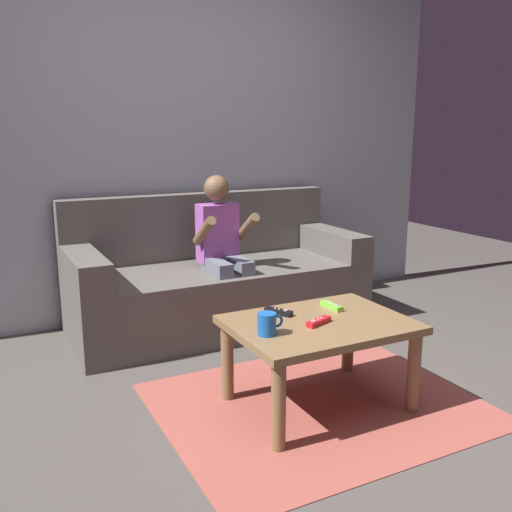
{
  "coord_description": "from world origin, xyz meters",
  "views": [
    {
      "loc": [
        -1.23,
        -1.81,
        1.26
      ],
      "look_at": [
        0.13,
        0.84,
        0.59
      ],
      "focal_mm": 39.43,
      "sensor_mm": 36.0,
      "label": 1
    }
  ],
  "objects_px": {
    "person_seated_on_couch": "(223,246)",
    "coffee_table": "(319,335)",
    "game_remote_red_center": "(319,322)",
    "game_remote_black_far_corner": "(279,312)",
    "game_remote_lime_near_edge": "(332,306)",
    "coffee_mug": "(267,324)",
    "couch": "(215,281)"
  },
  "relations": [
    {
      "from": "person_seated_on_couch",
      "to": "game_remote_black_far_corner",
      "type": "relative_size",
      "value": 7.02
    },
    {
      "from": "game_remote_black_far_corner",
      "to": "coffee_mug",
      "type": "xyz_separation_m",
      "value": [
        -0.17,
        -0.21,
        0.04
      ]
    },
    {
      "from": "couch",
      "to": "person_seated_on_couch",
      "type": "height_order",
      "value": "person_seated_on_couch"
    },
    {
      "from": "coffee_table",
      "to": "game_remote_lime_near_edge",
      "type": "distance_m",
      "value": 0.21
    },
    {
      "from": "coffee_table",
      "to": "game_remote_black_far_corner",
      "type": "height_order",
      "value": "game_remote_black_far_corner"
    },
    {
      "from": "game_remote_red_center",
      "to": "coffee_mug",
      "type": "xyz_separation_m",
      "value": [
        -0.26,
        -0.01,
        0.04
      ]
    },
    {
      "from": "game_remote_lime_near_edge",
      "to": "coffee_mug",
      "type": "relative_size",
      "value": 1.2
    },
    {
      "from": "game_remote_red_center",
      "to": "game_remote_black_far_corner",
      "type": "relative_size",
      "value": 1.02
    },
    {
      "from": "couch",
      "to": "game_remote_red_center",
      "type": "height_order",
      "value": "couch"
    },
    {
      "from": "person_seated_on_couch",
      "to": "coffee_table",
      "type": "relative_size",
      "value": 1.23
    },
    {
      "from": "game_remote_lime_near_edge",
      "to": "person_seated_on_couch",
      "type": "bearing_deg",
      "value": 98.78
    },
    {
      "from": "coffee_mug",
      "to": "game_remote_black_far_corner",
      "type": "bearing_deg",
      "value": 50.73
    },
    {
      "from": "game_remote_lime_near_edge",
      "to": "coffee_mug",
      "type": "distance_m",
      "value": 0.48
    },
    {
      "from": "coffee_table",
      "to": "game_remote_lime_near_edge",
      "type": "height_order",
      "value": "game_remote_lime_near_edge"
    },
    {
      "from": "person_seated_on_couch",
      "to": "game_remote_lime_near_edge",
      "type": "relative_size",
      "value": 6.95
    },
    {
      "from": "game_remote_red_center",
      "to": "game_remote_black_far_corner",
      "type": "bearing_deg",
      "value": 113.71
    },
    {
      "from": "game_remote_lime_near_edge",
      "to": "game_remote_red_center",
      "type": "bearing_deg",
      "value": -138.08
    },
    {
      "from": "couch",
      "to": "game_remote_red_center",
      "type": "distance_m",
      "value": 1.31
    },
    {
      "from": "person_seated_on_couch",
      "to": "game_remote_black_far_corner",
      "type": "xyz_separation_m",
      "value": [
        -0.12,
        -0.91,
        -0.13
      ]
    },
    {
      "from": "game_remote_lime_near_edge",
      "to": "game_remote_black_far_corner",
      "type": "height_order",
      "value": "same"
    },
    {
      "from": "game_remote_black_far_corner",
      "to": "game_remote_lime_near_edge",
      "type": "bearing_deg",
      "value": -8.6
    },
    {
      "from": "game_remote_red_center",
      "to": "game_remote_black_far_corner",
      "type": "distance_m",
      "value": 0.22
    },
    {
      "from": "person_seated_on_couch",
      "to": "game_remote_red_center",
      "type": "xyz_separation_m",
      "value": [
        -0.03,
        -1.12,
        -0.13
      ]
    },
    {
      "from": "coffee_mug",
      "to": "person_seated_on_couch",
      "type": "bearing_deg",
      "value": 75.25
    },
    {
      "from": "coffee_table",
      "to": "game_remote_black_far_corner",
      "type": "xyz_separation_m",
      "value": [
        -0.12,
        0.17,
        0.08
      ]
    },
    {
      "from": "couch",
      "to": "game_remote_lime_near_edge",
      "type": "xyz_separation_m",
      "value": [
        0.13,
        -1.14,
        0.13
      ]
    },
    {
      "from": "coffee_mug",
      "to": "couch",
      "type": "bearing_deg",
      "value": 76.44
    },
    {
      "from": "person_seated_on_couch",
      "to": "coffee_mug",
      "type": "relative_size",
      "value": 8.35
    },
    {
      "from": "game_remote_red_center",
      "to": "coffee_mug",
      "type": "bearing_deg",
      "value": -178.08
    },
    {
      "from": "person_seated_on_couch",
      "to": "coffee_table",
      "type": "distance_m",
      "value": 1.1
    },
    {
      "from": "person_seated_on_couch",
      "to": "coffee_table",
      "type": "bearing_deg",
      "value": -90.28
    },
    {
      "from": "couch",
      "to": "coffee_table",
      "type": "bearing_deg",
      "value": -91.11
    }
  ]
}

